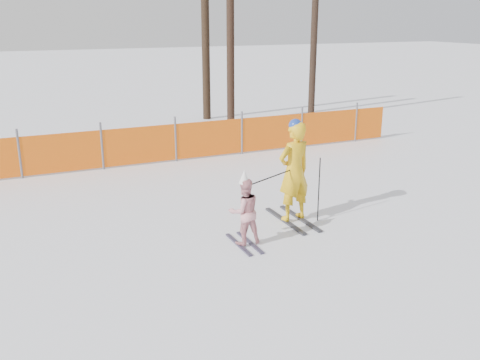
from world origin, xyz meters
name	(u,v)px	position (x,y,z in m)	size (l,w,h in m)	color
ground	(251,241)	(0.00, 0.00, 0.00)	(120.00, 120.00, 0.00)	white
adult	(294,171)	(1.16, 0.55, 1.02)	(0.77, 1.52, 2.03)	black
child	(244,211)	(-0.19, -0.10, 0.63)	(0.58, 1.02, 1.37)	black
ski_poles	(296,184)	(1.06, 0.29, 0.85)	(1.70, 0.57, 1.28)	black
safety_fence	(120,147)	(-1.08, 5.83, 0.56)	(17.06, 0.06, 1.25)	#595960
tree_trunks	(243,33)	(4.70, 10.74, 3.26)	(4.13, 1.75, 6.75)	black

